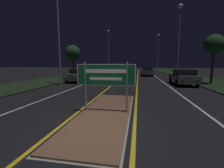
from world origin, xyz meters
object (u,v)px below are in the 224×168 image
Objects in this scene: streetlight_right_far at (158,46)px; car_approaching_2 at (124,69)px; streetlight_left_near at (58,21)px; streetlight_right_near at (179,29)px; car_approaching_1 at (115,72)px; car_approaching_0 at (79,75)px; car_receding_0 at (183,77)px; streetlight_left_far at (108,45)px; highway_sign at (106,77)px; car_receding_1 at (147,71)px.

car_approaching_2 is at bearing -154.07° from streetlight_right_far.
streetlight_left_near is 0.97× the size of streetlight_right_near.
streetlight_right_near is 2.29× the size of car_approaching_1.
streetlight_left_near is at bearing -98.78° from car_approaching_0.
streetlight_left_far is at bearing 118.16° from car_receding_0.
car_approaching_1 is (-8.42, 9.86, -0.05)m from car_receding_0.
streetlight_left_far reaches higher than car_approaching_1.
streetlight_right_near reaches higher than car_approaching_2.
car_approaching_0 is at bearing -98.66° from car_approaching_2.
streetlight_left_far is 2.40× the size of car_receding_0.
streetlight_right_near is (6.31, 14.84, 4.85)m from highway_sign.
streetlight_left_near is 2.21× the size of car_approaching_2.
highway_sign is 38.10m from streetlight_right_far.
streetlight_right_near is at bearing -29.05° from car_approaching_1.
car_approaching_2 is at bearing 109.43° from car_receding_0.
streetlight_right_far reaches higher than streetlight_right_near.
streetlight_left_far reaches higher than car_receding_0.
car_approaching_2 is at bearing 81.34° from car_approaching_0.
car_receding_1 reaches higher than car_approaching_2.
streetlight_left_near is at bearing -89.45° from streetlight_left_far.
streetlight_left_near is 2.21× the size of car_approaching_1.
streetlight_right_near is at bearing -54.58° from streetlight_left_far.
car_receding_1 is (2.83, 21.05, -0.77)m from highway_sign.
car_approaching_0 is (-12.12, -26.26, -6.09)m from streetlight_right_far.
car_receding_1 is at bearing 12.72° from car_approaching_1.
streetlight_right_far is at bearing 77.37° from car_receding_1.
car_receding_1 is 13.24m from car_approaching_0.
streetlight_left_far reaches higher than streetlight_right_near.
streetlight_left_far is 16.13m from car_receding_1.
streetlight_left_far is 2.32× the size of car_receding_1.
streetlight_right_near is 7.47m from car_receding_0.
streetlight_right_near is 2.29× the size of car_approaching_2.
car_approaching_1 is 1.00× the size of car_approaching_2.
car_approaching_0 is at bearing 81.22° from streetlight_left_near.
car_approaching_0 reaches higher than car_approaching_1.
car_receding_0 is 11.49m from car_approaching_0.
highway_sign is 0.23× the size of streetlight_left_far.
car_receding_1 is at bearing 119.22° from streetlight_right_near.
car_approaching_0 is at bearing 117.49° from highway_sign.
streetlight_right_far reaches higher than car_receding_0.
car_receding_1 is (9.03, 13.49, -5.27)m from streetlight_left_near.
streetlight_right_far is 2.42× the size of car_approaching_1.
streetlight_right_far is at bearing 89.64° from streetlight_right_near.
car_approaching_0 is at bearing -88.01° from streetlight_left_far.
streetlight_right_near is at bearing -60.78° from car_receding_1.
streetlight_left_near reaches higher than car_approaching_1.
highway_sign is 0.55× the size of car_receding_0.
streetlight_right_near is at bearing 18.15° from car_approaching_0.
car_approaching_1 is (-5.48, -1.24, -0.06)m from car_receding_1.
streetlight_right_far is (0.14, 22.33, 0.46)m from streetlight_right_near.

